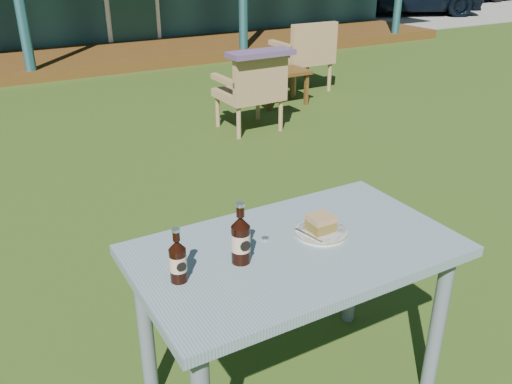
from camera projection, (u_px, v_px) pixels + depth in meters
ground at (158, 232)px, 3.57m from camera, size 80.00×80.00×0.00m
gravel_strip at (410, 10)px, 14.97m from camera, size 9.00×6.00×0.02m
cafe_table at (295, 269)px, 2.05m from camera, size 1.20×0.70×0.72m
plate at (321, 232)px, 2.08m from camera, size 0.20×0.20×0.01m
cake_slice at (321, 223)px, 2.07m from camera, size 0.09×0.09×0.06m
fork at (309, 236)px, 2.04m from camera, size 0.04×0.14×0.00m
cola_bottle_near at (241, 239)px, 1.87m from camera, size 0.07×0.07×0.23m
cola_bottle_far at (178, 260)px, 1.77m from camera, size 0.06×0.06×0.20m
bottle_cap at (265, 239)px, 2.05m from camera, size 0.03×0.03×0.01m
armchair_left at (253, 88)px, 5.30m from camera, size 0.58×0.54×0.77m
armchair_right at (306, 53)px, 6.74m from camera, size 0.63×0.59×0.85m
floral_throw at (261, 53)px, 5.03m from camera, size 0.65×0.25×0.05m
side_table at (281, 75)px, 6.20m from camera, size 0.60×0.40×0.40m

